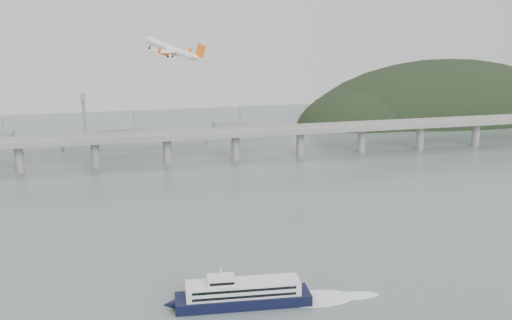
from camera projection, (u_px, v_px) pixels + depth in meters
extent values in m
plane|color=slate|center=(287.00, 274.00, 249.60)|extent=(900.00, 900.00, 0.00)
cube|color=gray|center=(208.00, 135.00, 433.29)|extent=(800.00, 22.00, 2.20)
cube|color=gray|center=(211.00, 135.00, 422.91)|extent=(800.00, 0.60, 1.80)
cube|color=gray|center=(206.00, 129.00, 442.70)|extent=(800.00, 0.60, 1.80)
cylinder|color=gray|center=(19.00, 159.00, 405.77)|extent=(6.00, 6.00, 21.00)
cylinder|color=gray|center=(95.00, 155.00, 417.33)|extent=(6.00, 6.00, 21.00)
cylinder|color=gray|center=(167.00, 151.00, 428.89)|extent=(6.00, 6.00, 21.00)
cylinder|color=gray|center=(236.00, 147.00, 440.44)|extent=(6.00, 6.00, 21.00)
cylinder|color=gray|center=(300.00, 144.00, 452.00)|extent=(6.00, 6.00, 21.00)
cylinder|color=gray|center=(362.00, 140.00, 463.56)|extent=(6.00, 6.00, 21.00)
cylinder|color=gray|center=(420.00, 137.00, 475.12)|extent=(6.00, 6.00, 21.00)
cylinder|color=gray|center=(476.00, 134.00, 486.68)|extent=(6.00, 6.00, 21.00)
ellipsoid|color=black|center=(443.00, 134.00, 627.40)|extent=(320.00, 150.00, 156.00)
ellipsoid|color=black|center=(363.00, 134.00, 594.57)|extent=(140.00, 110.00, 96.00)
ellipsoid|color=black|center=(511.00, 134.00, 659.32)|extent=(220.00, 140.00, 120.00)
cube|color=gray|center=(5.00, 146.00, 468.45)|extent=(95.67, 20.15, 8.00)
cylinder|color=gray|center=(3.00, 126.00, 464.59)|extent=(1.60, 1.60, 14.00)
cube|color=gray|center=(135.00, 141.00, 486.85)|extent=(110.55, 21.43, 8.00)
cube|color=gray|center=(121.00, 132.00, 482.38)|extent=(39.01, 16.73, 8.00)
cylinder|color=gray|center=(134.00, 122.00, 483.00)|extent=(1.60, 1.60, 14.00)
cube|color=gray|center=(240.00, 134.00, 517.09)|extent=(85.00, 13.60, 8.00)
cube|color=gray|center=(231.00, 125.00, 513.19)|extent=(29.75, 11.90, 8.00)
cylinder|color=gray|center=(240.00, 115.00, 513.23)|extent=(1.60, 1.60, 14.00)
cube|color=gray|center=(84.00, 117.00, 506.74)|extent=(3.00, 3.00, 40.00)
cube|color=gray|center=(82.00, 97.00, 492.97)|extent=(3.00, 28.00, 3.00)
cube|color=black|center=(243.00, 299.00, 223.83)|extent=(51.39, 16.37, 4.04)
cone|color=black|center=(169.00, 305.00, 219.73)|extent=(5.38, 4.46, 4.04)
cube|color=white|center=(243.00, 288.00, 222.74)|extent=(43.16, 13.67, 5.05)
cube|color=black|center=(245.00, 291.00, 217.53)|extent=(38.29, 3.42, 1.01)
cube|color=black|center=(245.00, 297.00, 218.11)|extent=(38.29, 3.42, 1.01)
cube|color=black|center=(241.00, 279.00, 227.32)|extent=(38.29, 3.42, 1.01)
cube|color=black|center=(241.00, 285.00, 227.90)|extent=(38.29, 3.42, 1.01)
cube|color=white|center=(221.00, 280.00, 220.59)|extent=(10.67, 7.91, 2.63)
cube|color=black|center=(222.00, 284.00, 217.15)|extent=(9.08, 0.89, 1.01)
cylinder|color=white|center=(221.00, 272.00, 219.81)|extent=(0.55, 0.55, 4.04)
ellipsoid|color=white|center=(316.00, 298.00, 228.57)|extent=(30.24, 16.97, 0.20)
ellipsoid|color=white|center=(352.00, 296.00, 230.70)|extent=(22.37, 9.10, 0.20)
cylinder|color=white|center=(171.00, 49.00, 322.28)|extent=(24.92, 20.52, 12.57)
cone|color=white|center=(145.00, 38.00, 326.51)|extent=(6.32, 6.02, 4.88)
cone|color=white|center=(198.00, 58.00, 317.77)|extent=(7.10, 6.39, 5.20)
cube|color=white|center=(172.00, 51.00, 322.32)|extent=(23.69, 32.00, 3.70)
cube|color=white|center=(197.00, 56.00, 317.82)|extent=(9.56, 12.12, 1.89)
cube|color=orange|center=(200.00, 51.00, 316.57)|extent=(5.74, 3.72, 7.84)
cylinder|color=orange|center=(173.00, 53.00, 328.38)|extent=(5.31, 4.84, 3.64)
cylinder|color=black|center=(170.00, 51.00, 328.93)|extent=(2.25, 2.45, 2.38)
cube|color=white|center=(174.00, 51.00, 328.08)|extent=(2.51, 1.78, 1.99)
cylinder|color=orange|center=(163.00, 53.00, 317.89)|extent=(5.31, 4.84, 3.64)
cylinder|color=black|center=(160.00, 51.00, 318.44)|extent=(2.25, 2.45, 2.38)
cube|color=white|center=(164.00, 51.00, 317.59)|extent=(2.51, 1.78, 1.99)
cylinder|color=black|center=(173.00, 54.00, 325.33)|extent=(1.20, 0.84, 2.49)
cylinder|color=black|center=(173.00, 56.00, 325.66)|extent=(1.44, 1.11, 1.45)
cylinder|color=black|center=(168.00, 54.00, 320.38)|extent=(1.20, 0.84, 2.49)
cylinder|color=black|center=(168.00, 56.00, 320.70)|extent=(1.44, 1.11, 1.45)
cylinder|color=black|center=(150.00, 46.00, 326.29)|extent=(1.20, 0.84, 2.49)
cylinder|color=black|center=(149.00, 48.00, 326.62)|extent=(1.44, 1.11, 1.45)
cube|color=orange|center=(190.00, 50.00, 337.64)|extent=(2.11, 1.40, 2.88)
cube|color=orange|center=(160.00, 50.00, 305.22)|extent=(2.11, 1.40, 2.88)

